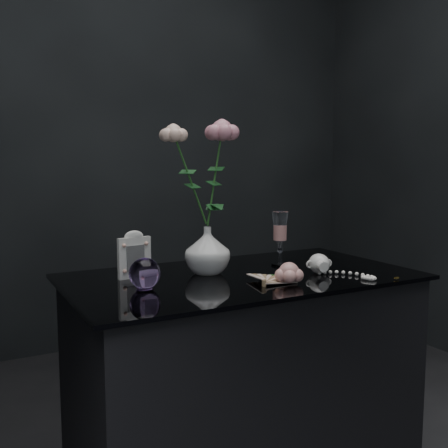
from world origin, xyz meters
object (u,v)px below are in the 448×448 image
wine_glass (280,239)px  picture_frame (134,254)px  loose_rose (289,273)px  paperweight (145,273)px  pearl_jar (319,263)px  vase (207,250)px

wine_glass → picture_frame: bearing=174.6°
loose_rose → paperweight: bearing=137.8°
wine_glass → pearl_jar: bearing=-75.6°
vase → loose_rose: (0.14, -0.23, -0.04)m
picture_frame → loose_rose: bearing=-43.5°
paperweight → loose_rose: size_ratio=0.48×
vase → pearl_jar: (0.31, -0.15, -0.04)m
wine_glass → pearl_jar: 0.17m
paperweight → wine_glass: bearing=11.1°
pearl_jar → paperweight: bearing=-175.1°
pearl_jar → wine_glass: bearing=115.3°
paperweight → pearl_jar: 0.55m
loose_rose → vase: bearing=99.2°
vase → pearl_jar: size_ratio=0.65×
wine_glass → paperweight: wine_glass is taller
wine_glass → picture_frame: size_ratio=1.27×
loose_rose → pearl_jar: (0.16, 0.07, 0.00)m
picture_frame → pearl_jar: size_ratio=0.63×
picture_frame → vase: bearing=-19.0°
wine_glass → loose_rose: 0.27m
paperweight → vase: bearing=22.2°
picture_frame → loose_rose: 0.46m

